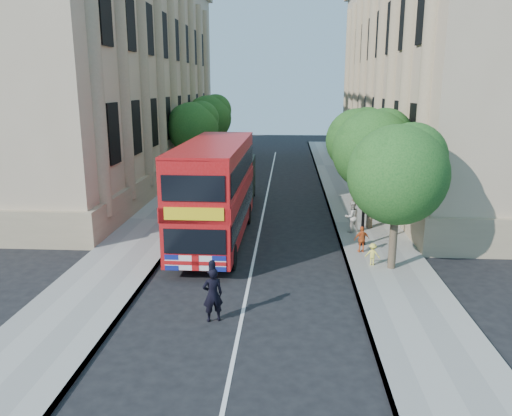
% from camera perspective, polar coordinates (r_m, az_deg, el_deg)
% --- Properties ---
extents(ground, '(120.00, 120.00, 0.00)m').
position_cam_1_polar(ground, '(18.48, -1.14, -10.06)').
color(ground, black).
rests_on(ground, ground).
extents(pavement_right, '(3.50, 80.00, 0.12)m').
position_cam_1_polar(pavement_right, '(28.16, 12.36, -1.74)').
color(pavement_right, gray).
rests_on(pavement_right, ground).
extents(pavement_left, '(3.50, 80.00, 0.12)m').
position_cam_1_polar(pavement_left, '(28.75, -10.93, -1.35)').
color(pavement_left, gray).
rests_on(pavement_left, ground).
extents(building_right, '(12.00, 38.00, 18.00)m').
position_cam_1_polar(building_right, '(42.67, 21.30, 15.02)').
color(building_right, tan).
rests_on(building_right, ground).
extents(building_left, '(12.00, 38.00, 18.00)m').
position_cam_1_polar(building_left, '(43.60, -17.39, 15.28)').
color(building_left, tan).
rests_on(building_left, ground).
extents(tree_right_near, '(4.00, 4.00, 6.08)m').
position_cam_1_polar(tree_right_near, '(20.59, 16.02, 4.27)').
color(tree_right_near, '#473828').
rests_on(tree_right_near, ground).
extents(tree_right_mid, '(4.20, 4.20, 6.37)m').
position_cam_1_polar(tree_right_mid, '(26.40, 13.36, 6.89)').
color(tree_right_mid, '#473828').
rests_on(tree_right_mid, ground).
extents(tree_right_far, '(4.00, 4.00, 6.15)m').
position_cam_1_polar(tree_right_far, '(32.31, 11.62, 7.97)').
color(tree_right_far, '#473828').
rests_on(tree_right_far, ground).
extents(tree_left_far, '(4.00, 4.00, 6.30)m').
position_cam_1_polar(tree_left_far, '(39.67, -7.15, 9.39)').
color(tree_left_far, '#473828').
rests_on(tree_left_far, ground).
extents(tree_left_back, '(4.20, 4.20, 6.65)m').
position_cam_1_polar(tree_left_back, '(47.52, -5.34, 10.49)').
color(tree_left_back, '#473828').
rests_on(tree_left_back, ground).
extents(lamp_post, '(0.32, 0.32, 5.16)m').
position_cam_1_polar(lamp_post, '(23.63, 12.27, 1.39)').
color(lamp_post, black).
rests_on(lamp_post, pavement_right).
extents(double_decker_bus, '(2.89, 10.43, 4.80)m').
position_cam_1_polar(double_decker_bus, '(23.91, -4.69, 2.16)').
color(double_decker_bus, '#AC0B0D').
rests_on(double_decker_bus, ground).
extents(box_van, '(2.12, 5.01, 2.84)m').
position_cam_1_polar(box_van, '(32.56, -2.08, 3.09)').
color(box_van, black).
rests_on(box_van, ground).
extents(police_constable, '(0.78, 0.65, 1.83)m').
position_cam_1_polar(police_constable, '(16.40, -4.97, -9.84)').
color(police_constable, black).
rests_on(police_constable, ground).
extents(woman_pedestrian, '(0.98, 0.91, 1.63)m').
position_cam_1_polar(woman_pedestrian, '(26.01, 10.88, -0.97)').
color(woman_pedestrian, beige).
rests_on(woman_pedestrian, pavement_right).
extents(child_a, '(0.74, 0.42, 1.20)m').
position_cam_1_polar(child_a, '(23.06, 12.00, -3.52)').
color(child_a, orange).
rests_on(child_a, pavement_right).
extents(child_b, '(0.68, 0.49, 0.94)m').
position_cam_1_polar(child_b, '(21.57, 13.18, -5.17)').
color(child_b, '#F0E151').
rests_on(child_b, pavement_right).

